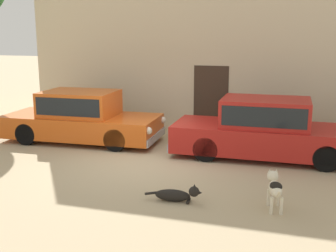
# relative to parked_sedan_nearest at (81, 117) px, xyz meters

# --- Properties ---
(ground_plane) EXTENTS (80.00, 80.00, 0.00)m
(ground_plane) POSITION_rel_parked_sedan_nearest_xyz_m (2.44, -1.42, -0.72)
(ground_plane) COLOR tan
(parked_sedan_nearest) EXTENTS (4.68, 2.00, 1.47)m
(parked_sedan_nearest) POSITION_rel_parked_sedan_nearest_xyz_m (0.00, 0.00, 0.00)
(parked_sedan_nearest) COLOR #D15619
(parked_sedan_nearest) RESTS_ON ground_plane
(parked_sedan_second) EXTENTS (4.85, 1.81, 1.51)m
(parked_sedan_second) POSITION_rel_parked_sedan_nearest_xyz_m (5.26, -0.12, 0.02)
(parked_sedan_second) COLOR #AD1E19
(parked_sedan_second) RESTS_ON ground_plane
(apartment_block) EXTENTS (17.78, 5.88, 7.25)m
(apartment_block) POSITION_rel_parked_sedan_nearest_xyz_m (6.01, 5.22, 2.90)
(apartment_block) COLOR beige
(apartment_block) RESTS_ON ground_plane
(stray_dog_spotted) EXTENTS (1.11, 0.29, 0.35)m
(stray_dog_spotted) POSITION_rel_parked_sedan_nearest_xyz_m (3.93, -3.58, -0.58)
(stray_dog_spotted) COLOR black
(stray_dog_spotted) RESTS_ON ground_plane
(stray_dog_tan) EXTENTS (0.35, 0.98, 0.65)m
(stray_dog_tan) POSITION_rel_parked_sedan_nearest_xyz_m (5.69, -3.37, -0.31)
(stray_dog_tan) COLOR beige
(stray_dog_tan) RESTS_ON ground_plane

